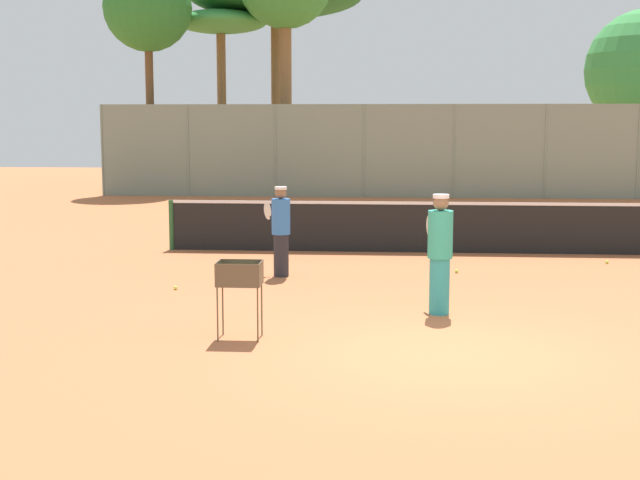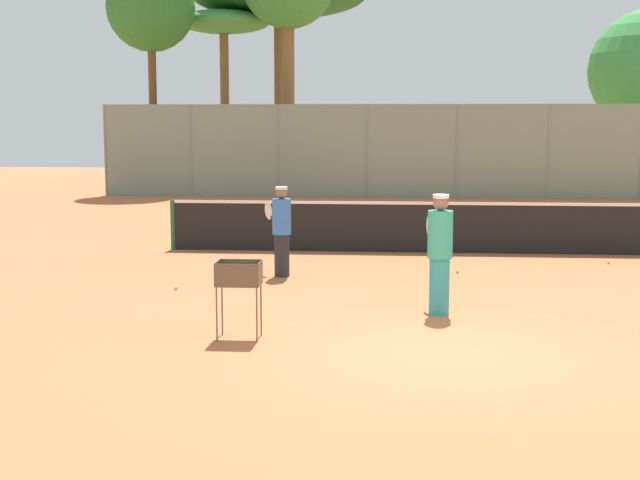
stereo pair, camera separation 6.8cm
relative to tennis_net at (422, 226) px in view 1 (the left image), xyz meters
The scene contains 12 objects.
ground_plane 8.23m from the tennis_net, 90.00° to the right, with size 80.00×80.00×0.00m, color #B7663D.
tennis_net is the anchor object (origin of this frame).
back_fence 13.27m from the tennis_net, 90.00° to the left, with size 22.34×0.08×3.31m.
tree_0 19.55m from the tennis_net, 113.45° to the left, with size 3.69×3.69×7.07m.
tree_2 18.75m from the tennis_net, 123.40° to the left, with size 3.30×3.30×8.57m.
player_white_outfit 4.03m from the tennis_net, 130.45° to the right, with size 0.59×0.76×1.60m.
player_red_cap 5.98m from the tennis_net, 89.64° to the right, with size 0.38×0.90×1.73m.
ball_cart 8.06m from the tennis_net, 108.71° to the right, with size 0.56×0.41×1.00m.
tennis_ball_0 3.53m from the tennis_net, 141.45° to the right, with size 0.07×0.07×0.07m, color #D1E54C.
tennis_ball_1 6.14m from the tennis_net, 133.13° to the right, with size 0.07×0.07×0.07m, color #D1E54C.
tennis_ball_2 3.78m from the tennis_net, 18.74° to the right, with size 0.07×0.07×0.07m, color #D1E54C.
tennis_ball_3 2.60m from the tennis_net, 77.48° to the right, with size 0.07×0.07×0.07m, color #D1E54C.
Camera 1 is at (-0.70, -10.42, 2.78)m, focal length 50.00 mm.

